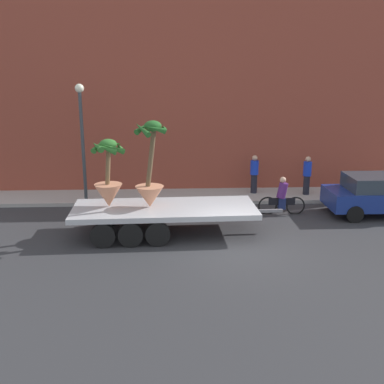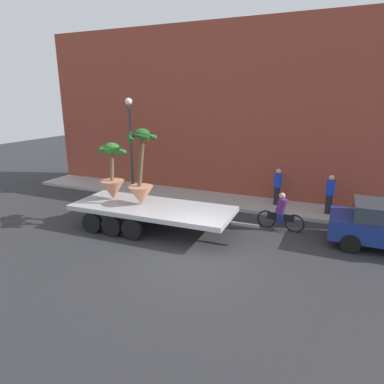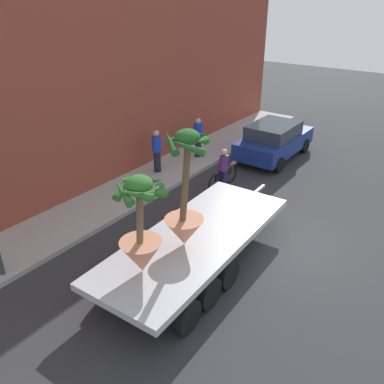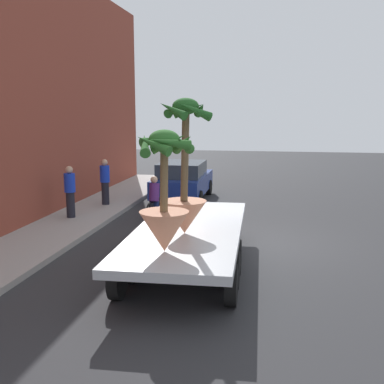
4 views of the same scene
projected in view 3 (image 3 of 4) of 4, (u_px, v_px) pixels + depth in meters
ground_plane at (289, 244)px, 11.72m from camera, size 60.00×60.00×0.00m
sidewalk at (136, 188)px, 14.90m from camera, size 24.00×2.20×0.15m
building_facade at (93, 67)px, 13.90m from camera, size 24.00×1.20×8.52m
flatbed_trailer at (190, 247)px, 10.26m from camera, size 7.30×2.60×0.98m
potted_palm_rear at (185, 207)px, 9.55m from camera, size 1.12×1.25×2.94m
potted_palm_middle at (141, 235)px, 8.63m from camera, size 1.21×1.18×2.33m
cyclist at (223, 170)px, 14.84m from camera, size 1.84×0.36×1.54m
parked_car at (274, 140)px, 17.39m from camera, size 4.21×2.00×1.58m
pedestrian_near_gate at (198, 137)px, 17.08m from camera, size 0.36×0.36×1.71m
pedestrian_far_left at (157, 150)px, 15.64m from camera, size 0.36×0.36×1.71m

